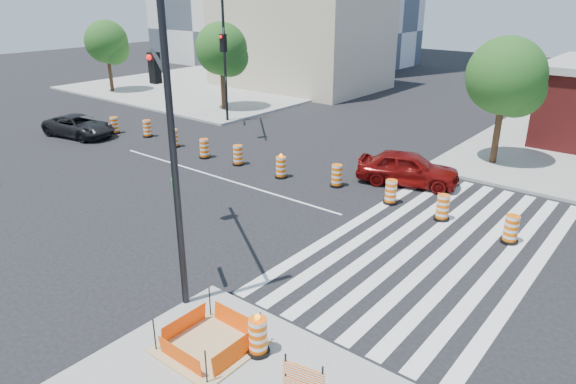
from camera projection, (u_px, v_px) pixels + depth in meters
name	position (u px, v px, depth m)	size (l,w,h in m)	color
ground	(218.00, 177.00, 24.41)	(120.00, 120.00, 0.00)	black
sidewalk_nw	(223.00, 84.00, 47.92)	(22.00, 22.00, 0.15)	gray
crosswalk_east	(436.00, 243.00, 18.03)	(6.75, 13.50, 0.01)	silver
lane_centerline	(218.00, 177.00, 24.41)	(14.00, 0.12, 0.01)	silver
excavation_pit	(209.00, 344.00, 12.56)	(2.20, 2.20, 0.90)	tan
beige_midrise	(300.00, 30.00, 45.52)	(14.00, 10.00, 10.00)	#BBAD8F
red_coupe	(408.00, 168.00, 23.28)	(1.83, 4.55, 1.55)	#630908
dark_suv	(79.00, 126.00, 31.02)	(2.15, 4.66, 1.29)	black
signal_pole_se	(166.00, 120.00, 14.14)	(5.16, 3.54, 8.10)	black
signal_pole_nw	(224.00, 53.00, 31.37)	(4.20, 4.18, 7.67)	black
pit_drum	(258.00, 337.00, 12.21)	(0.56, 0.56, 1.11)	black
barricade	(304.00, 380.00, 10.66)	(0.93, 0.24, 1.11)	#FF6105
tree_north_a	(107.00, 44.00, 43.09)	(3.56, 3.56, 6.04)	#382314
tree_north_b	(222.00, 52.00, 36.43)	(3.69, 3.69, 6.28)	#382314
tree_north_c	(506.00, 80.00, 24.61)	(3.75, 3.74, 6.35)	#382314
median_drum_0	(115.00, 126.00, 31.73)	(0.60, 0.60, 1.02)	black
median_drum_1	(147.00, 129.00, 30.98)	(0.60, 0.60, 1.02)	black
median_drum_2	(174.00, 139.00, 28.95)	(0.60, 0.60, 1.02)	black
median_drum_3	(204.00, 149.00, 27.07)	(0.60, 0.60, 1.02)	black
median_drum_4	(238.00, 156.00, 25.99)	(0.60, 0.60, 1.02)	black
median_drum_5	(281.00, 168.00, 24.21)	(0.60, 0.60, 1.18)	black
median_drum_6	(337.00, 176.00, 23.13)	(0.60, 0.60, 1.02)	black
median_drum_7	(391.00, 193.00, 21.26)	(0.60, 0.60, 1.02)	black
median_drum_8	(443.00, 208.00, 19.73)	(0.60, 0.60, 1.02)	black
median_drum_9	(511.00, 230.00, 17.95)	(0.60, 0.60, 1.02)	black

